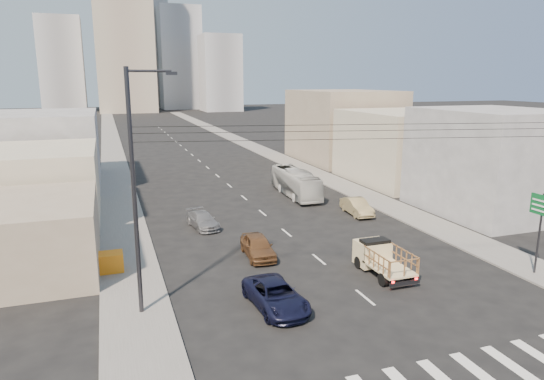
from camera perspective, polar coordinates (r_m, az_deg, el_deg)
ground at (r=25.58m, az=13.17°, el=-14.01°), size 420.00×420.00×0.00m
sidewalk_left at (r=89.88m, az=-18.34°, el=4.88°), size 3.50×180.00×0.12m
sidewalk_right at (r=93.11m, az=-3.69°, el=5.75°), size 3.50×180.00×0.12m
lane_dashes at (r=74.13m, az=-8.98°, el=3.78°), size 0.15×104.00×0.01m
flatbed_pickup at (r=29.96m, az=12.79°, el=-7.65°), size 1.95×4.41×1.90m
navy_pickup at (r=25.25m, az=0.45°, el=-12.31°), size 2.57×5.01×1.35m
city_bus at (r=48.78m, az=2.78°, el=0.86°), size 2.60×9.64×2.66m
sedan_brown at (r=32.09m, az=-1.68°, el=-6.62°), size 1.94×4.37×1.46m
sedan_tan at (r=42.63m, az=9.94°, el=-1.94°), size 1.79×4.36×1.41m
sedan_grey at (r=38.69m, az=-8.14°, el=-3.53°), size 2.30×4.41×1.22m
green_sign at (r=32.37m, az=29.10°, el=-2.53°), size 0.18×1.60×5.00m
streetlamp_left at (r=23.71m, az=-15.71°, el=0.25°), size 2.36×0.25×12.00m
overhead_wires at (r=24.30m, az=12.37°, el=6.77°), size 23.01×5.02×0.72m
crate_stack at (r=31.10m, az=-18.75°, el=-8.05°), size 1.80×1.20×1.14m
bldg_right_near at (r=46.29m, az=24.38°, el=3.07°), size 10.00×12.00×9.00m
bldg_right_mid at (r=57.50m, az=15.19°, el=4.94°), size 11.00×14.00×8.00m
bldg_right_far at (r=71.35m, az=8.36°, el=7.50°), size 12.00×16.00×10.00m
bldg_left_near at (r=32.94m, az=-27.72°, el=-4.93°), size 9.00×10.00×4.40m
bldg_left_mid at (r=44.44m, az=-26.90°, el=0.50°), size 11.00×12.00×6.00m
bldg_left_far at (r=59.04m, az=-25.61°, el=4.33°), size 12.00×16.00×8.00m
high_rise_tower at (r=190.27m, az=-17.12°, el=17.84°), size 20.00×20.00×60.00m
midrise_ne at (r=206.62m, az=-10.79°, el=14.94°), size 16.00×16.00×40.00m
midrise_nw at (r=199.70m, az=-23.47°, el=13.36°), size 15.00×15.00×34.00m
midrise_back at (r=220.20m, az=-14.60°, el=15.13°), size 18.00×18.00×44.00m
midrise_east at (r=189.03m, az=-6.10°, el=13.49°), size 14.00×14.00×28.00m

